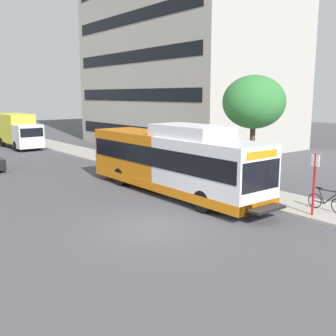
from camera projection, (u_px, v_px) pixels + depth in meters
The scene contains 8 objects.
ground_plane at pixel (67, 190), 21.55m from camera, with size 120.00×120.00×0.00m, color #4C4C51.
sidewalk_curb at pixel (188, 178), 24.27m from camera, with size 3.00×56.00×0.14m, color #A8A399.
transit_bus at pixel (172, 161), 20.52m from camera, with size 2.58×12.25×3.65m.
bus_stop_sign_pole at pixel (314, 180), 16.36m from camera, with size 0.10×0.36×2.60m.
bicycle_parked at pixel (327, 201), 17.15m from camera, with size 0.52×1.76×1.02m.
street_tree_near_stop at pixel (254, 102), 20.92m from camera, with size 3.29×3.29×5.97m.
box_truck_background at pixel (18, 130), 38.44m from camera, with size 2.32×7.01×3.25m.
lattice_comm_tower at pixel (97, 60), 52.04m from camera, with size 1.10×1.10×28.72m.
Camera 1 is at (-8.71, -11.86, 5.07)m, focal length 42.59 mm.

